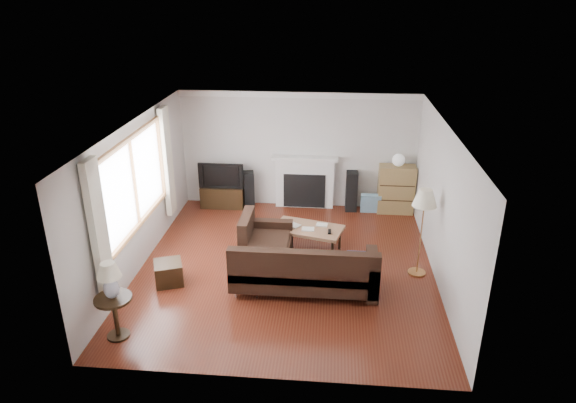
# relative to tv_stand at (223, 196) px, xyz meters

# --- Properties ---
(room) EXTENTS (5.10, 5.60, 2.54)m
(room) POSITION_rel_tv_stand_xyz_m (1.63, -2.50, 1.02)
(room) COLOR #582113
(room) RESTS_ON ground
(window) EXTENTS (0.12, 2.74, 1.54)m
(window) POSITION_rel_tv_stand_xyz_m (-0.82, -2.70, 1.32)
(window) COLOR brown
(window) RESTS_ON room
(curtain_near) EXTENTS (0.10, 0.35, 2.10)m
(curtain_near) POSITION_rel_tv_stand_xyz_m (-0.77, -4.22, 1.17)
(curtain_near) COLOR silver
(curtain_near) RESTS_ON room
(curtain_far) EXTENTS (0.10, 0.35, 2.10)m
(curtain_far) POSITION_rel_tv_stand_xyz_m (-0.77, -1.18, 1.17)
(curtain_far) COLOR silver
(curtain_far) RESTS_ON room
(fireplace) EXTENTS (1.40, 0.26, 1.15)m
(fireplace) POSITION_rel_tv_stand_xyz_m (1.78, 0.14, 0.34)
(fireplace) COLOR white
(fireplace) RESTS_ON room
(tv_stand) EXTENTS (0.94, 0.42, 0.47)m
(tv_stand) POSITION_rel_tv_stand_xyz_m (0.00, 0.00, 0.00)
(tv_stand) COLOR black
(tv_stand) RESTS_ON ground
(television) EXTENTS (0.97, 0.13, 0.56)m
(television) POSITION_rel_tv_stand_xyz_m (0.00, 0.00, 0.51)
(television) COLOR black
(television) RESTS_ON tv_stand
(speaker_left) EXTENTS (0.27, 0.31, 0.79)m
(speaker_left) POSITION_rel_tv_stand_xyz_m (0.57, 0.05, 0.16)
(speaker_left) COLOR black
(speaker_left) RESTS_ON ground
(speaker_right) EXTENTS (0.25, 0.30, 0.87)m
(speaker_right) POSITION_rel_tv_stand_xyz_m (2.79, 0.05, 0.20)
(speaker_right) COLOR black
(speaker_right) RESTS_ON ground
(bookshelf) EXTENTS (0.75, 0.36, 1.04)m
(bookshelf) POSITION_rel_tv_stand_xyz_m (3.72, 0.03, 0.28)
(bookshelf) COLOR olive
(bookshelf) RESTS_ON ground
(globe_lamp) EXTENTS (0.26, 0.26, 0.26)m
(globe_lamp) POSITION_rel_tv_stand_xyz_m (3.72, 0.03, 0.93)
(globe_lamp) COLOR white
(globe_lamp) RESTS_ON bookshelf
(sectional_sofa) EXTENTS (2.49, 1.82, 0.80)m
(sectional_sofa) POSITION_rel_tv_stand_xyz_m (1.98, -3.17, 0.17)
(sectional_sofa) COLOR black
(sectional_sofa) RESTS_ON ground
(coffee_table) EXTENTS (1.35, 0.96, 0.47)m
(coffee_table) POSITION_rel_tv_stand_xyz_m (1.96, -1.88, 0.00)
(coffee_table) COLOR #8E6243
(coffee_table) RESTS_ON ground
(footstool) EXTENTS (0.56, 0.56, 0.37)m
(footstool) POSITION_rel_tv_stand_xyz_m (-0.24, -3.19, -0.05)
(footstool) COLOR black
(footstool) RESTS_ON ground
(floor_lamp) EXTENTS (0.42, 0.42, 1.53)m
(floor_lamp) POSITION_rel_tv_stand_xyz_m (3.85, -2.52, 0.53)
(floor_lamp) COLOR #AA703B
(floor_lamp) RESTS_ON ground
(side_table) EXTENTS (0.51, 0.51, 0.63)m
(side_table) POSITION_rel_tv_stand_xyz_m (-0.52, -4.61, 0.08)
(side_table) COLOR black
(side_table) RESTS_ON ground
(table_lamp) EXTENTS (0.32, 0.32, 0.52)m
(table_lamp) POSITION_rel_tv_stand_xyz_m (-0.52, -4.61, 0.66)
(table_lamp) COLOR silver
(table_lamp) RESTS_ON side_table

